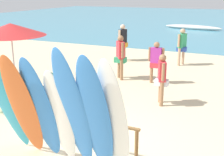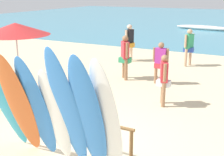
{
  "view_description": "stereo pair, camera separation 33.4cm",
  "coord_description": "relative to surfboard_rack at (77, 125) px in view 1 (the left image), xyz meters",
  "views": [
    {
      "loc": [
        2.86,
        -4.71,
        3.2
      ],
      "look_at": [
        0.0,
        1.75,
        1.1
      ],
      "focal_mm": 47.5,
      "sensor_mm": 36.0,
      "label": 1
    },
    {
      "loc": [
        3.16,
        -4.57,
        3.2
      ],
      "look_at": [
        0.0,
        1.75,
        1.1
      ],
      "focal_mm": 47.5,
      "sensor_mm": 36.0,
      "label": 2
    }
  ],
  "objects": [
    {
      "name": "ground",
      "position": [
        0.0,
        14.0,
        -0.59
      ],
      "size": [
        60.0,
        60.0,
        0.0
      ],
      "primitive_type": "plane",
      "color": "beige"
    },
    {
      "name": "surfboard_rack",
      "position": [
        0.0,
        0.0,
        0.0
      ],
      "size": [
        2.67,
        0.07,
        0.77
      ],
      "color": "brown",
      "rests_on": "ground"
    },
    {
      "name": "distant_boat",
      "position": [
        -1.13,
        21.34,
        -0.42
      ],
      "size": [
        4.91,
        1.34,
        0.39
      ],
      "color": "silver",
      "rests_on": "ground"
    },
    {
      "name": "ocean_water",
      "position": [
        0.0,
        31.1,
        -0.58
      ],
      "size": [
        60.0,
        40.0,
        0.02
      ],
      "primitive_type": "cube",
      "color": "teal",
      "rests_on": "ground"
    },
    {
      "name": "beach_chair_red",
      "position": [
        -2.95,
        1.15,
        -0.17
      ],
      "size": [
        0.51,
        0.74,
        0.8
      ],
      "rotation": [
        0.0,
        0.0,
        0.01
      ],
      "color": "#B7B7BC",
      "rests_on": "ground"
    },
    {
      "name": "surfboard_blue_5",
      "position": [
        0.76,
        -0.66,
        0.57
      ],
      "size": [
        0.56,
        0.83,
        2.32
      ],
      "primitive_type": "ellipsoid",
      "rotation": [
        0.32,
        0.0,
        -0.02
      ],
      "color": "#337AD1",
      "rests_on": "ground"
    },
    {
      "name": "surfboard_orange_1",
      "position": [
        -0.72,
        -0.7,
        0.51
      ],
      "size": [
        0.61,
        0.92,
        2.2
      ],
      "primitive_type": "ellipsoid",
      "rotation": [
        0.36,
        0.0,
        0.1
      ],
      "color": "orange",
      "rests_on": "ground"
    },
    {
      "name": "beachgoer_midbeach",
      "position": [
        -2.23,
        8.02,
        0.39
      ],
      "size": [
        0.44,
        0.64,
        1.7
      ],
      "rotation": [
        0.0,
        0.0,
        4.54
      ],
      "color": "beige",
      "rests_on": "ground"
    },
    {
      "name": "beach_umbrella",
      "position": [
        -3.66,
        2.35,
        1.46
      ],
      "size": [
        2.14,
        2.14,
        2.24
      ],
      "color": "silver",
      "rests_on": "ground"
    },
    {
      "name": "surfboard_teal_0",
      "position": [
        -1.14,
        -0.75,
        0.74
      ],
      "size": [
        0.54,
        1.07,
        2.66
      ],
      "primitive_type": "ellipsoid",
      "rotation": [
        0.37,
        0.0,
        -0.01
      ],
      "color": "#289EC6",
      "rests_on": "ground"
    },
    {
      "name": "surfboard_blue_2",
      "position": [
        -0.37,
        -0.63,
        0.49
      ],
      "size": [
        0.61,
        0.8,
        2.17
      ],
      "primitive_type": "ellipsoid",
      "rotation": [
        0.32,
        0.0,
        -0.05
      ],
      "color": "#337AD1",
      "rests_on": "ground"
    },
    {
      "name": "beachgoer_strolling",
      "position": [
        0.17,
        5.2,
        0.27
      ],
      "size": [
        0.56,
        0.24,
        1.49
      ],
      "rotation": [
        0.0,
        0.0,
        0.04
      ],
      "color": "#9E704C",
      "rests_on": "ground"
    },
    {
      "name": "surfboard_white_3",
      "position": [
        0.01,
        -0.58,
        0.39
      ],
      "size": [
        0.49,
        0.66,
        1.96
      ],
      "primitive_type": "ellipsoid",
      "rotation": [
        0.29,
        0.0,
        -0.05
      ],
      "color": "white",
      "rests_on": "ground"
    },
    {
      "name": "surfboard_white_6",
      "position": [
        1.07,
        -0.58,
        0.54
      ],
      "size": [
        0.56,
        0.76,
        2.26
      ],
      "primitive_type": "ellipsoid",
      "rotation": [
        0.28,
        0.0,
        -0.09
      ],
      "color": "white",
      "rests_on": "ground"
    },
    {
      "name": "beachgoer_near_rack",
      "position": [
        0.46,
        8.27,
        0.34
      ],
      "size": [
        0.42,
        0.57,
        1.62
      ],
      "rotation": [
        0.0,
        0.0,
        4.33
      ],
      "color": "tan",
      "rests_on": "ground"
    },
    {
      "name": "beach_chair_blue",
      "position": [
        -2.44,
        2.46,
        -0.17
      ],
      "size": [
        0.76,
        0.87,
        0.8
      ],
      "rotation": [
        0.0,
        0.0,
        -0.43
      ],
      "color": "#B7B7BC",
      "rests_on": "ground"
    },
    {
      "name": "surfboard_blue_4",
      "position": [
        0.35,
        -0.67,
        0.61
      ],
      "size": [
        0.61,
        0.89,
        2.4
      ],
      "primitive_type": "ellipsoid",
      "rotation": [
        0.32,
        0.0,
        -0.1
      ],
      "color": "#337AD1",
      "rests_on": "ground"
    },
    {
      "name": "beachgoer_photographing",
      "position": [
        -1.18,
        5.19,
        0.35
      ],
      "size": [
        0.43,
        0.5,
        1.64
      ],
      "rotation": [
        0.0,
        0.0,
        2.25
      ],
      "color": "#9E704C",
      "rests_on": "ground"
    },
    {
      "name": "beachgoer_by_water",
      "position": [
        0.88,
        3.27,
        0.27
      ],
      "size": [
        0.39,
        0.53,
        1.48
      ],
      "rotation": [
        0.0,
        0.0,
        1.95
      ],
      "color": "#9E704C",
      "rests_on": "ground"
    }
  ]
}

